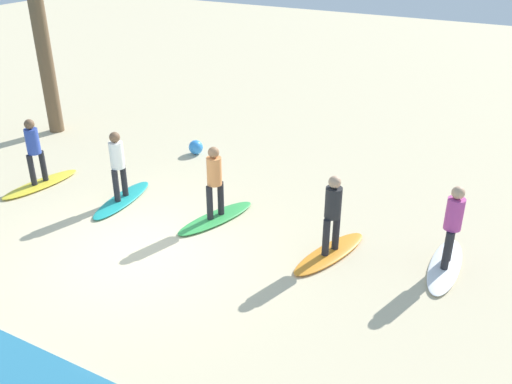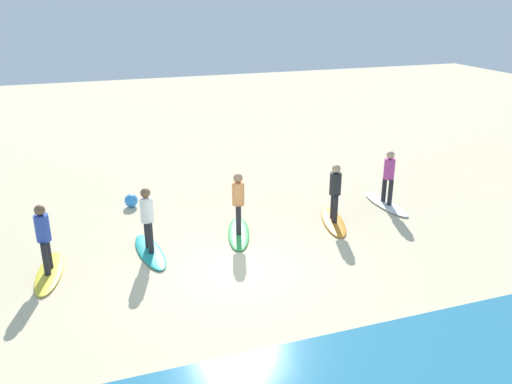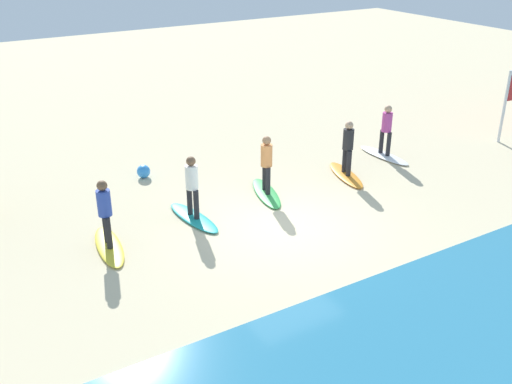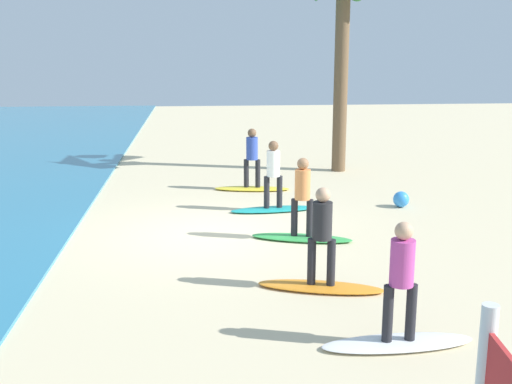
# 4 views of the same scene
# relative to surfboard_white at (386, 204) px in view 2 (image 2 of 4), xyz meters

# --- Properties ---
(ground_plane) EXTENTS (60.00, 60.00, 0.00)m
(ground_plane) POSITION_rel_surfboard_white_xyz_m (5.48, 2.32, -0.04)
(ground_plane) COLOR beige
(surfboard_white) EXTENTS (0.65, 2.12, 0.09)m
(surfboard_white) POSITION_rel_surfboard_white_xyz_m (0.00, 0.00, 0.00)
(surfboard_white) COLOR white
(surfboard_white) RESTS_ON ground
(surfer_white) EXTENTS (0.32, 0.46, 1.64)m
(surfer_white) POSITION_rel_surfboard_white_xyz_m (0.00, 0.00, 0.99)
(surfer_white) COLOR #232328
(surfer_white) RESTS_ON surfboard_white
(surfboard_orange) EXTENTS (1.10, 2.17, 0.09)m
(surfboard_orange) POSITION_rel_surfboard_white_xyz_m (2.10, 0.64, 0.00)
(surfboard_orange) COLOR orange
(surfboard_orange) RESTS_ON ground
(surfer_orange) EXTENTS (0.32, 0.45, 1.64)m
(surfer_orange) POSITION_rel_surfboard_white_xyz_m (2.10, 0.64, 0.99)
(surfer_orange) COLOR #232328
(surfer_orange) RESTS_ON surfboard_orange
(surfboard_green) EXTENTS (1.12, 2.17, 0.09)m
(surfboard_green) POSITION_rel_surfboard_white_xyz_m (4.85, 0.50, 0.00)
(surfboard_green) COLOR green
(surfboard_green) RESTS_ON ground
(surfer_green) EXTENTS (0.32, 0.45, 1.64)m
(surfer_green) POSITION_rel_surfboard_white_xyz_m (4.85, 0.50, 0.99)
(surfer_green) COLOR #232328
(surfer_green) RESTS_ON surfboard_green
(surfboard_teal) EXTENTS (0.79, 2.15, 0.09)m
(surfboard_teal) POSITION_rel_surfboard_white_xyz_m (7.26, 0.81, 0.00)
(surfboard_teal) COLOR teal
(surfboard_teal) RESTS_ON ground
(surfer_teal) EXTENTS (0.32, 0.46, 1.64)m
(surfer_teal) POSITION_rel_surfboard_white_xyz_m (7.26, 0.81, 0.99)
(surfer_teal) COLOR #232328
(surfer_teal) RESTS_ON surfboard_teal
(surfboard_yellow) EXTENTS (0.84, 2.16, 0.09)m
(surfboard_yellow) POSITION_rel_surfboard_white_xyz_m (9.60, 1.12, 0.00)
(surfboard_yellow) COLOR yellow
(surfboard_yellow) RESTS_ON ground
(surfer_yellow) EXTENTS (0.32, 0.46, 1.64)m
(surfer_yellow) POSITION_rel_surfboard_white_xyz_m (9.60, 1.12, 0.99)
(surfer_yellow) COLOR #232328
(surfer_yellow) RESTS_ON surfboard_yellow
(beach_ball) EXTENTS (0.40, 0.40, 0.40)m
(beach_ball) POSITION_rel_surfboard_white_xyz_m (7.35, -2.43, 0.15)
(beach_ball) COLOR #338CE5
(beach_ball) RESTS_ON ground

